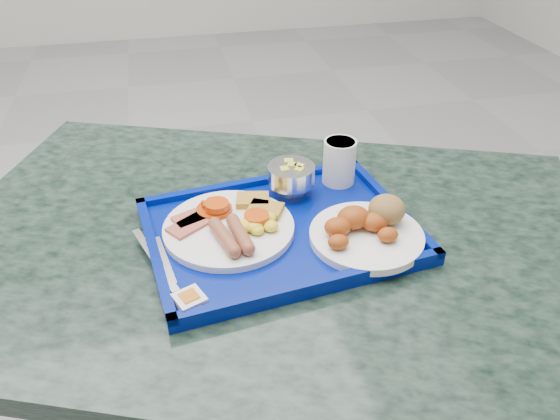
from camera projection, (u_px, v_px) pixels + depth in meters
name	position (u px, v px, depth m)	size (l,w,h in m)	color
floor	(127.00, 309.00, 1.79)	(6.00, 6.00, 0.00)	gray
table	(270.00, 312.00, 1.05)	(1.34, 1.13, 0.71)	slate
tray	(280.00, 232.00, 0.94)	(0.48, 0.38, 0.03)	#021583
main_plate	(232.00, 225.00, 0.93)	(0.22, 0.22, 0.03)	white
bread_plate	(368.00, 227.00, 0.91)	(0.19, 0.19, 0.06)	white
fruit_bowl	(291.00, 175.00, 1.01)	(0.09, 0.09, 0.06)	#BCBDBF
juice_cup	(339.00, 160.00, 1.04)	(0.06, 0.06, 0.09)	white
spoon	(169.00, 236.00, 0.91)	(0.05, 0.17, 0.01)	#BCBDBF
knife	(154.00, 259.00, 0.87)	(0.01, 0.18, 0.00)	#BCBDBF
jam_packet	(190.00, 300.00, 0.78)	(0.05, 0.05, 0.02)	white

